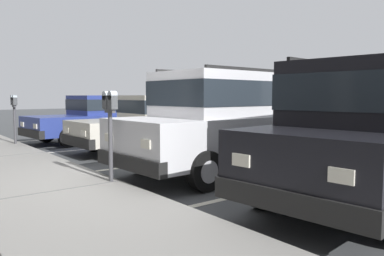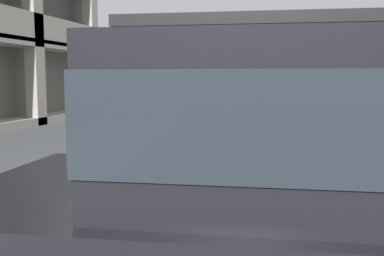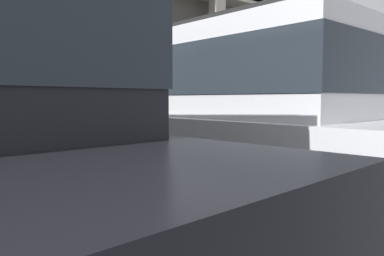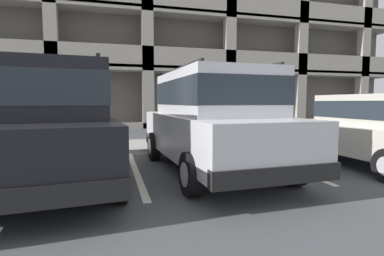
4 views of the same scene
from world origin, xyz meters
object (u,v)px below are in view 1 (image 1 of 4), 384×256
Objects in this scene: silver_suv at (229,118)px; parking_meter_far at (14,107)px; blue_coupe at (99,117)px; red_sedan at (378,126)px; dark_hatchback at (155,121)px; parking_meter_near at (110,114)px.

parking_meter_far is at bearing 19.21° from silver_suv.
blue_coupe is 2.67m from parking_meter_far.
silver_suv is 0.99× the size of red_sedan.
red_sedan is 9.34m from blue_coupe.
parking_meter_far reaches higher than dark_hatchback.
parking_meter_near is 1.04× the size of parking_meter_far.
parking_meter_far is (6.38, 2.57, 0.10)m from silver_suv.
red_sedan reaches higher than blue_coupe.
blue_coupe is at bearing -22.53° from parking_meter_near.
silver_suv reaches higher than parking_meter_far.
parking_meter_far reaches higher than blue_coupe.
silver_suv is 3.45m from dark_hatchback.
silver_suv is at bearing 174.08° from blue_coupe.
dark_hatchback is at bearing -9.80° from silver_suv.
parking_meter_far is at bearing 0.36° from parking_meter_near.
parking_meter_near is (-6.29, 2.61, 0.40)m from blue_coupe.
red_sedan is at bearing -138.42° from parking_meter_near.
blue_coupe is at bearing 5.62° from dark_hatchback.
silver_suv reaches higher than parking_meter_near.
dark_hatchback is 3.04× the size of parking_meter_near.
silver_suv is 2.54m from parking_meter_near.
dark_hatchback is at bearing -7.74° from red_sedan.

